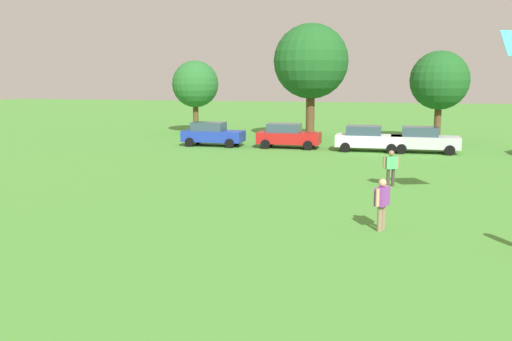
# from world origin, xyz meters

# --- Properties ---
(ground_plane) EXTENTS (160.00, 160.00, 0.00)m
(ground_plane) POSITION_xyz_m (0.00, 30.00, 0.00)
(ground_plane) COLOR #4C9338
(adult_bystander) EXTENTS (0.49, 0.75, 1.67)m
(adult_bystander) POSITION_xyz_m (3.68, 16.00, 0.99)
(adult_bystander) COLOR #8C7259
(adult_bystander) RESTS_ON ground
(bystander_midfield) EXTENTS (0.71, 0.49, 1.62)m
(bystander_midfield) POSITION_xyz_m (3.88, 23.67, 0.96)
(bystander_midfield) COLOR #3F3833
(bystander_midfield) RESTS_ON ground
(parked_car_blue_0) EXTENTS (4.30, 2.02, 1.68)m
(parked_car_blue_0) POSITION_xyz_m (-8.62, 36.05, 0.86)
(parked_car_blue_0) COLOR #1E38AD
(parked_car_blue_0) RESTS_ON ground
(parked_car_red_1) EXTENTS (4.30, 2.02, 1.68)m
(parked_car_red_1) POSITION_xyz_m (-3.18, 36.17, 0.86)
(parked_car_red_1) COLOR red
(parked_car_red_1) RESTS_ON ground
(parked_car_white_2) EXTENTS (4.30, 2.02, 1.68)m
(parked_car_white_2) POSITION_xyz_m (2.26, 35.71, 0.86)
(parked_car_white_2) COLOR white
(parked_car_white_2) RESTS_ON ground
(parked_car_silver_3) EXTENTS (4.30, 2.02, 1.68)m
(parked_car_silver_3) POSITION_xyz_m (5.80, 35.76, 0.86)
(parked_car_silver_3) COLOR silver
(parked_car_silver_3) RESTS_ON ground
(tree_far_left) EXTENTS (4.02, 4.02, 6.26)m
(tree_far_left) POSITION_xyz_m (-12.98, 44.67, 4.23)
(tree_far_left) COLOR brown
(tree_far_left) RESTS_ON ground
(tree_center) EXTENTS (5.70, 5.70, 8.89)m
(tree_center) POSITION_xyz_m (-2.45, 41.52, 6.00)
(tree_center) COLOR brown
(tree_center) RESTS_ON ground
(tree_far_right) EXTENTS (4.35, 4.35, 6.78)m
(tree_far_right) POSITION_xyz_m (7.05, 42.38, 4.58)
(tree_far_right) COLOR brown
(tree_far_right) RESTS_ON ground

